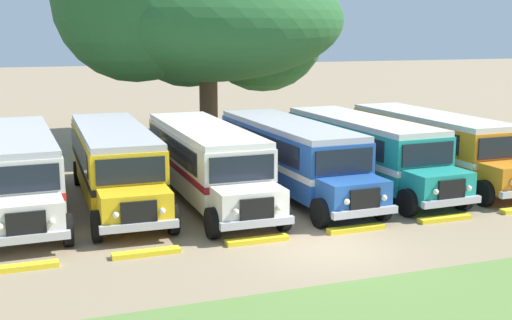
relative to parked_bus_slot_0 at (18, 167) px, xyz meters
name	(u,v)px	position (x,y,z in m)	size (l,w,h in m)	color
ground_plane	(325,248)	(8.53, -7.83, -1.58)	(220.00, 220.00, 0.00)	#937F60
parked_bus_slot_0	(18,167)	(0.00, 0.00, 0.00)	(2.87, 10.86, 2.82)	silver
parked_bus_slot_1	(115,161)	(3.47, 0.07, 0.00)	(2.88, 10.86, 2.82)	yellow
parked_bus_slot_2	(206,159)	(6.84, -0.82, 0.00)	(2.72, 10.85, 2.82)	silver
parked_bus_slot_3	(291,153)	(10.37, -0.89, 0.00)	(2.94, 10.87, 2.82)	#23519E
parked_bus_slot_4	(364,148)	(13.80, -0.75, 0.00)	(3.01, 10.88, 2.82)	teal
parked_bus_slot_5	(432,142)	(17.32, -0.55, 0.00)	(2.85, 10.86, 2.82)	orange
curb_wheelstop_0	(21,267)	(-0.09, -6.58, -1.51)	(2.00, 0.36, 0.15)	yellow
curb_wheelstop_1	(146,253)	(3.35, -6.58, -1.51)	(2.00, 0.36, 0.15)	yellow
curb_wheelstop_2	(257,240)	(6.80, -6.58, -1.51)	(2.00, 0.36, 0.15)	yellow
curb_wheelstop_3	(356,229)	(10.25, -6.58, -1.51)	(2.00, 0.36, 0.15)	yellow
curb_wheelstop_4	(445,219)	(13.70, -6.58, -1.51)	(2.00, 0.36, 0.15)	yellow
broad_shade_tree	(199,18)	(10.02, 11.44, 5.53)	(16.02, 14.85, 12.10)	brown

